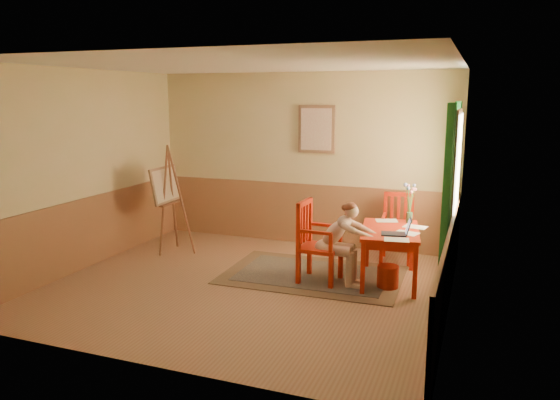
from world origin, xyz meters
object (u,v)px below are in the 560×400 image
at_px(chair_back, 397,228).
at_px(laptop, 398,231).
at_px(easel, 167,189).
at_px(figure, 340,239).
at_px(chair_left, 316,242).
at_px(table, 390,236).

bearing_deg(chair_back, laptop, -81.26).
distance_m(chair_back, easel, 3.56).
bearing_deg(easel, chair_back, 12.70).
bearing_deg(figure, chair_left, 176.86).
height_order(table, chair_back, chair_back).
bearing_deg(figure, laptop, 6.33).
bearing_deg(laptop, figure, -173.67).
relative_size(chair_back, easel, 0.60).
xyz_separation_m(table, easel, (-3.49, 0.22, 0.37)).
relative_size(table, chair_left, 1.19).
height_order(table, chair_left, chair_left).
xyz_separation_m(chair_back, figure, (-0.54, -1.34, 0.11)).
height_order(chair_back, easel, easel).
bearing_deg(chair_back, easel, -167.30).
xyz_separation_m(figure, easel, (-2.91, 0.56, 0.39)).
height_order(table, figure, figure).
bearing_deg(chair_left, table, 19.60).
xyz_separation_m(chair_left, chair_back, (0.86, 1.32, -0.04)).
xyz_separation_m(table, figure, (-0.59, -0.34, -0.02)).
xyz_separation_m(table, laptop, (0.14, -0.26, 0.13)).
xyz_separation_m(figure, laptop, (0.73, 0.08, 0.15)).
distance_m(chair_back, laptop, 1.30).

